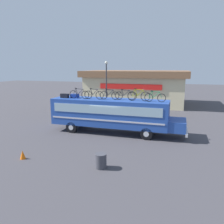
% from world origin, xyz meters
% --- Properties ---
extents(ground_plane, '(120.00, 120.00, 0.00)m').
position_xyz_m(ground_plane, '(0.00, 0.00, 0.00)').
color(ground_plane, '#423F44').
extents(bus, '(11.15, 2.39, 2.84)m').
position_xyz_m(bus, '(0.25, 0.00, 1.70)').
color(bus, '#23479E').
rests_on(bus, ground).
extents(luggage_bag_1, '(0.70, 0.32, 0.37)m').
position_xyz_m(luggage_bag_1, '(-3.95, -0.31, 3.03)').
color(luggage_bag_1, black).
rests_on(luggage_bag_1, bus).
extents(luggage_bag_2, '(0.63, 0.50, 0.33)m').
position_xyz_m(luggage_bag_2, '(-3.16, 0.03, 3.01)').
color(luggage_bag_2, '#193899').
rests_on(luggage_bag_2, bus).
extents(rooftop_bicycle_1, '(1.78, 0.44, 0.91)m').
position_xyz_m(rooftop_bicycle_1, '(-2.54, -0.37, 3.22)').
color(rooftop_bicycle_1, black).
rests_on(rooftop_bicycle_1, bus).
extents(rooftop_bicycle_2, '(1.69, 0.44, 0.91)m').
position_xyz_m(rooftop_bicycle_2, '(-1.25, -0.27, 3.22)').
color(rooftop_bicycle_2, black).
rests_on(rooftop_bicycle_2, bus).
extents(rooftop_bicycle_3, '(1.65, 0.44, 0.88)m').
position_xyz_m(rooftop_bicycle_3, '(0.03, -0.06, 3.21)').
color(rooftop_bicycle_3, black).
rests_on(rooftop_bicycle_3, bus).
extents(rooftop_bicycle_4, '(1.71, 0.44, 0.87)m').
position_xyz_m(rooftop_bicycle_4, '(1.31, 0.17, 3.21)').
color(rooftop_bicycle_4, black).
rests_on(rooftop_bicycle_4, bus).
extents(rooftop_bicycle_5, '(1.79, 0.44, 0.98)m').
position_xyz_m(rooftop_bicycle_5, '(2.48, -0.16, 3.25)').
color(rooftop_bicycle_5, black).
rests_on(rooftop_bicycle_5, bus).
extents(rooftop_bicycle_6, '(1.63, 0.44, 0.86)m').
position_xyz_m(rooftop_bicycle_6, '(3.77, -0.29, 3.20)').
color(rooftop_bicycle_6, black).
rests_on(rooftop_bicycle_6, bus).
extents(roadside_building, '(15.03, 9.66, 4.93)m').
position_xyz_m(roadside_building, '(-0.83, 16.18, 2.52)').
color(roadside_building, beige).
rests_on(roadside_building, ground).
extents(trash_bin, '(0.62, 0.62, 0.82)m').
position_xyz_m(trash_bin, '(1.64, -6.61, 0.41)').
color(trash_bin, '#3F3F47').
rests_on(trash_bin, ground).
extents(traffic_cone, '(0.33, 0.33, 0.52)m').
position_xyz_m(traffic_cone, '(-3.31, -6.85, 0.26)').
color(traffic_cone, orange).
rests_on(traffic_cone, ground).
extents(street_lamp, '(0.34, 0.34, 6.11)m').
position_xyz_m(street_lamp, '(-2.54, 6.85, 3.70)').
color(street_lamp, '#38383D').
rests_on(street_lamp, ground).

